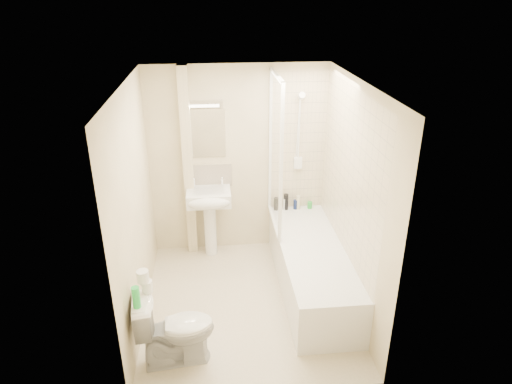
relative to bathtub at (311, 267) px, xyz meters
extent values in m
plane|color=beige|center=(-0.75, -0.20, -0.29)|extent=(2.50, 2.50, 0.00)
cube|color=beige|center=(-0.75, 1.05, 0.91)|extent=(2.20, 0.02, 2.40)
cube|color=beige|center=(-1.85, -0.20, 0.91)|extent=(0.02, 2.50, 2.40)
cube|color=beige|center=(0.35, -0.20, 0.91)|extent=(0.02, 2.50, 2.40)
cube|color=white|center=(-0.75, -0.20, 2.11)|extent=(2.20, 2.50, 0.02)
cube|color=beige|center=(0.00, 1.04, 1.14)|extent=(0.70, 0.01, 1.75)
cube|color=beige|center=(0.34, 0.00, 1.14)|extent=(0.01, 2.10, 1.75)
cube|color=beige|center=(-1.37, 0.99, 0.91)|extent=(0.12, 0.12, 2.40)
cube|color=beige|center=(-1.13, 1.04, 0.74)|extent=(0.60, 0.02, 0.30)
cube|color=white|center=(-1.13, 1.04, 1.29)|extent=(0.46, 0.01, 0.60)
cube|color=silver|center=(-1.13, 1.02, 1.66)|extent=(0.42, 0.07, 0.07)
cube|color=white|center=(0.00, 0.00, -0.01)|extent=(0.70, 2.10, 0.55)
cube|color=white|center=(0.00, 0.00, 0.21)|extent=(0.56, 1.96, 0.05)
cube|color=white|center=(-0.35, 0.60, 1.16)|extent=(0.01, 0.90, 1.80)
cube|color=white|center=(-0.35, 1.03, 1.16)|extent=(0.04, 0.04, 1.80)
cube|color=white|center=(-0.35, 0.15, 1.16)|extent=(0.04, 0.04, 1.80)
cube|color=white|center=(-0.35, 0.60, 2.04)|extent=(0.04, 0.90, 0.04)
cube|color=white|center=(-0.35, 0.60, 0.28)|extent=(0.04, 0.90, 0.03)
cylinder|color=white|center=(0.00, 1.02, 1.26)|extent=(0.02, 0.02, 0.90)
cylinder|color=white|center=(0.00, 1.02, 0.81)|extent=(0.05, 0.05, 0.02)
cylinder|color=white|center=(0.00, 1.02, 1.71)|extent=(0.05, 0.05, 0.02)
cylinder|color=white|center=(0.00, 0.95, 1.74)|extent=(0.08, 0.11, 0.11)
cube|color=white|center=(0.00, 1.01, 0.88)|extent=(0.10, 0.05, 0.14)
cylinder|color=white|center=(-0.02, 0.99, 1.31)|extent=(0.01, 0.13, 0.84)
cylinder|color=white|center=(-1.13, 0.88, 0.07)|extent=(0.16, 0.16, 0.72)
cube|color=white|center=(-1.13, 0.85, 0.54)|extent=(0.54, 0.41, 0.17)
ellipsoid|color=white|center=(-1.13, 0.68, 0.54)|extent=(0.54, 0.23, 0.17)
cube|color=silver|center=(-1.13, 0.85, 0.60)|extent=(0.37, 0.27, 0.04)
cylinder|color=white|center=(-1.31, 0.96, 0.67)|extent=(0.03, 0.03, 0.10)
cylinder|color=white|center=(-0.96, 0.96, 0.67)|extent=(0.03, 0.03, 0.10)
sphere|color=white|center=(-1.31, 0.96, 0.73)|extent=(0.04, 0.04, 0.04)
sphere|color=white|center=(-0.96, 0.96, 0.73)|extent=(0.04, 0.04, 0.04)
cylinder|color=black|center=(-0.27, 0.96, 0.34)|extent=(0.06, 0.06, 0.17)
cylinder|color=silver|center=(-0.16, 0.96, 0.34)|extent=(0.05, 0.05, 0.15)
cylinder|color=black|center=(-0.15, 0.96, 0.37)|extent=(0.06, 0.06, 0.21)
cylinder|color=#122051|center=(-0.02, 0.96, 0.32)|extent=(0.05, 0.05, 0.12)
cylinder|color=beige|center=(0.01, 0.96, 0.35)|extent=(0.05, 0.05, 0.18)
cylinder|color=green|center=(0.17, 0.96, 0.31)|extent=(0.06, 0.06, 0.09)
imported|color=white|center=(-1.47, -0.97, 0.07)|extent=(0.55, 0.79, 0.72)
cylinder|color=white|center=(-1.69, -0.87, 0.48)|extent=(0.10, 0.10, 0.11)
cylinder|color=white|center=(-1.72, -0.88, 0.59)|extent=(0.11, 0.11, 0.11)
cylinder|color=green|center=(-1.76, -1.08, 0.53)|extent=(0.07, 0.07, 0.20)
camera|label=1|loc=(-1.07, -4.29, 2.90)|focal=32.00mm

